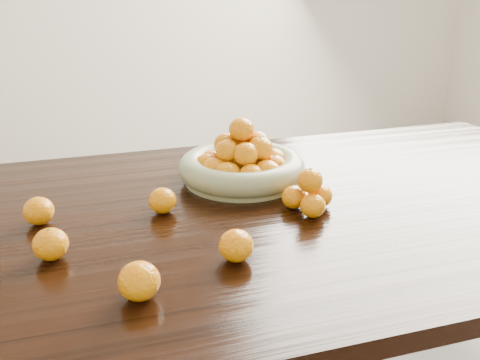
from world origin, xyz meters
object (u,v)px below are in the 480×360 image
object	(u,v)px
dining_table	(241,244)
fruit_bowl	(242,165)
orange_pyramid	(309,194)
loose_orange_0	(51,244)

from	to	relation	value
dining_table	fruit_bowl	size ratio (longest dim) A/B	6.17
dining_table	orange_pyramid	xyz separation A→B (m)	(0.14, -0.05, 0.13)
dining_table	loose_orange_0	distance (m)	0.44
loose_orange_0	orange_pyramid	bearing A→B (deg)	6.40
loose_orange_0	fruit_bowl	bearing A→B (deg)	31.45
fruit_bowl	orange_pyramid	distance (m)	0.24
dining_table	fruit_bowl	xyz separation A→B (m)	(0.06, 0.17, 0.13)
orange_pyramid	dining_table	bearing A→B (deg)	161.39
orange_pyramid	loose_orange_0	size ratio (longest dim) A/B	1.76
dining_table	fruit_bowl	bearing A→B (deg)	71.83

